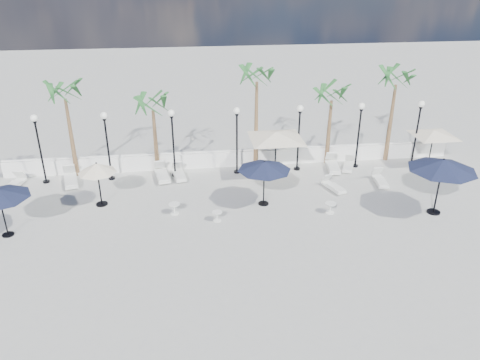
{
  "coord_description": "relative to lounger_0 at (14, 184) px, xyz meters",
  "views": [
    {
      "loc": [
        -2.86,
        -17.7,
        10.99
      ],
      "look_at": [
        -0.35,
        2.31,
        1.5
      ],
      "focal_mm": 35.0,
      "sensor_mm": 36.0,
      "label": 1
    }
  ],
  "objects": [
    {
      "name": "side_table_0",
      "position": [
        8.47,
        -3.89,
        0.1
      ],
      "size": [
        0.54,
        0.54,
        0.53
      ],
      "color": "white",
      "rests_on": "ground"
    },
    {
      "name": "parasol_navy_mid",
      "position": [
        12.85,
        -3.47,
        1.83
      ],
      "size": [
        2.61,
        2.61,
        2.34
      ],
      "color": "black",
      "rests_on": "ground"
    },
    {
      "name": "lamppost_1",
      "position": [
        5.0,
        0.49,
        2.27
      ],
      "size": [
        0.36,
        0.36,
        3.84
      ],
      "color": "black",
      "rests_on": "ground"
    },
    {
      "name": "lounger_6",
      "position": [
        16.8,
        -2.32,
        -0.02
      ],
      "size": [
        1.02,
        1.7,
        0.61
      ],
      "rotation": [
        0.0,
        0.0,
        0.33
      ],
      "color": "white",
      "rests_on": "ground"
    },
    {
      "name": "balustrade",
      "position": [
        12.0,
        1.49,
        0.25
      ],
      "size": [
        26.0,
        0.3,
        1.01
      ],
      "color": "white",
      "rests_on": "ground"
    },
    {
      "name": "lamppost_0",
      "position": [
        1.5,
        0.49,
        2.27
      ],
      "size": [
        0.36,
        0.36,
        3.84
      ],
      "color": "black",
      "rests_on": "ground"
    },
    {
      "name": "side_table_2",
      "position": [
        15.88,
        -4.74,
        0.09
      ],
      "size": [
        0.53,
        0.53,
        0.51
      ],
      "color": "white",
      "rests_on": "ground"
    },
    {
      "name": "lounger_1",
      "position": [
        2.87,
        0.17,
        0.04
      ],
      "size": [
        1.12,
        2.12,
        0.76
      ],
      "rotation": [
        0.0,
        0.0,
        0.24
      ],
      "color": "white",
      "rests_on": "ground"
    },
    {
      "name": "lounger_4",
      "position": [
        17.55,
        0.21,
        0.03
      ],
      "size": [
        0.92,
        2.05,
        0.74
      ],
      "rotation": [
        0.0,
        0.0,
        -0.14
      ],
      "color": "white",
      "rests_on": "ground"
    },
    {
      "name": "parasol_cream_sq_b",
      "position": [
        23.39,
        0.19,
        1.93
      ],
      "size": [
        4.64,
        4.64,
        2.33
      ],
      "color": "black",
      "rests_on": "ground"
    },
    {
      "name": "lamppost_5",
      "position": [
        19.0,
        0.49,
        2.27
      ],
      "size": [
        0.36,
        0.36,
        3.84
      ],
      "color": "black",
      "rests_on": "ground"
    },
    {
      "name": "palm_4",
      "position": [
        21.2,
        1.29,
        4.51
      ],
      "size": [
        2.6,
        2.6,
        5.7
      ],
      "color": "brown",
      "rests_on": "ground"
    },
    {
      "name": "lounger_5",
      "position": [
        18.48,
        0.2,
        -0.01
      ],
      "size": [
        1.15,
        1.72,
        0.62
      ],
      "rotation": [
        0.0,
        0.0,
        -0.42
      ],
      "color": "white",
      "rests_on": "ground"
    },
    {
      "name": "side_table_1",
      "position": [
        10.43,
        -4.83,
        0.06
      ],
      "size": [
        0.48,
        0.48,
        0.47
      ],
      "color": "white",
      "rests_on": "ground"
    },
    {
      "name": "palm_3",
      "position": [
        17.5,
        1.29,
        3.73
      ],
      "size": [
        2.6,
        2.6,
        4.9
      ],
      "color": "brown",
      "rests_on": "ground"
    },
    {
      "name": "lamppost_6",
      "position": [
        22.5,
        0.49,
        2.27
      ],
      "size": [
        0.36,
        0.36,
        3.84
      ],
      "color": "black",
      "rests_on": "ground"
    },
    {
      "name": "lamppost_4",
      "position": [
        15.5,
        0.49,
        2.27
      ],
      "size": [
        0.36,
        0.36,
        3.84
      ],
      "color": "black",
      "rests_on": "ground"
    },
    {
      "name": "palm_1",
      "position": [
        7.5,
        1.29,
        3.54
      ],
      "size": [
        2.6,
        2.6,
        4.7
      ],
      "color": "brown",
      "rests_on": "ground"
    },
    {
      "name": "lamppost_2",
      "position": [
        8.5,
        0.49,
        2.27
      ],
      "size": [
        0.36,
        0.36,
        3.84
      ],
      "color": "black",
      "rests_on": "ground"
    },
    {
      "name": "parasol_cream_small",
      "position": [
        4.87,
        -2.53,
        1.73
      ],
      "size": [
        1.86,
        1.86,
        2.28
      ],
      "color": "black",
      "rests_on": "ground"
    },
    {
      "name": "parasol_cream_sq_a",
      "position": [
        14.07,
        -0.15,
        2.35
      ],
      "size": [
        5.66,
        5.66,
        2.78
      ],
      "color": "black",
      "rests_on": "ground"
    },
    {
      "name": "lounger_3",
      "position": [
        7.78,
        0.21,
        0.03
      ],
      "size": [
        0.97,
        2.05,
        0.74
      ],
      "rotation": [
        0.0,
        0.0,
        0.17
      ],
      "color": "white",
      "rests_on": "ground"
    },
    {
      "name": "lounger_2",
      "position": [
        8.72,
        0.21,
        0.0
      ],
      "size": [
        0.83,
        1.82,
        0.66
      ],
      "rotation": [
        0.0,
        0.0,
        0.16
      ],
      "color": "white",
      "rests_on": "ground"
    },
    {
      "name": "ground",
      "position": [
        12.0,
        -6.01,
        -0.22
      ],
      "size": [
        100.0,
        100.0,
        0.0
      ],
      "primitive_type": "plane",
      "color": "#9D9D98",
      "rests_on": "ground"
    },
    {
      "name": "palm_0",
      "position": [
        3.0,
        1.29,
        4.31
      ],
      "size": [
        2.6,
        2.6,
        5.5
      ],
      "color": "brown",
      "rests_on": "ground"
    },
    {
      "name": "parasol_navy_right",
      "position": [
        20.83,
        -5.34,
        2.27
      ],
      "size": [
        3.16,
        3.16,
        2.83
      ],
      "color": "black",
      "rests_on": "ground"
    },
    {
      "name": "lounger_7",
      "position": [
        19.52,
        -1.93,
        -0.0
      ],
      "size": [
        0.76,
        1.76,
        0.64
      ],
      "rotation": [
        0.0,
        0.0,
        -0.12
      ],
      "color": "white",
      "rests_on": "ground"
    },
    {
      "name": "palm_2",
      "position": [
        13.2,
        1.29,
        4.9
      ],
      "size": [
        2.6,
        2.6,
        6.1
      ],
      "color": "brown",
      "rests_on": "ground"
    },
    {
      "name": "lamppost_3",
      "position": [
        12.0,
        0.49,
        2.27
      ],
      "size": [
        0.36,
        0.36,
        3.84
      ],
      "color": "black",
      "rests_on": "ground"
    },
    {
      "name": "lounger_0",
      "position": [
        0.0,
        0.0,
        0.0
      ],
      "size": [
        0.87,
        1.81,
        0.65
      ],
      "rotation": [
        0.0,
        0.0,
        -0.18
      ],
      "color": "white",
      "rests_on": "ground"
    }
  ]
}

